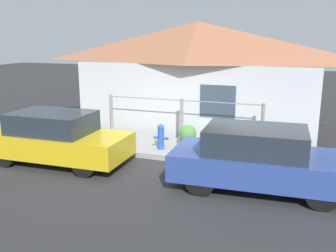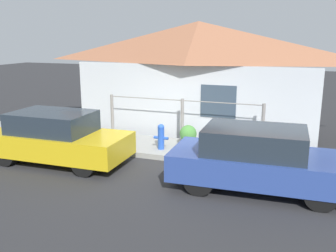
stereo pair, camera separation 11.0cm
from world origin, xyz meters
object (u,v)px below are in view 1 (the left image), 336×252
car_left (57,138)px  fire_hydrant (161,136)px  potted_plant_near_hydrant (188,134)px  car_right (260,159)px

car_left → fire_hydrant: size_ratio=5.16×
fire_hydrant → potted_plant_near_hydrant: (0.63, 0.56, -0.04)m
car_left → car_right: bearing=-1.1°
car_left → fire_hydrant: car_left is taller
car_left → potted_plant_near_hydrant: 3.66m
car_left → car_right: (5.21, -0.00, 0.01)m
car_right → potted_plant_near_hydrant: bearing=134.0°
car_left → potted_plant_near_hydrant: size_ratio=6.07×
fire_hydrant → potted_plant_near_hydrant: fire_hydrant is taller
car_left → car_right: 5.21m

